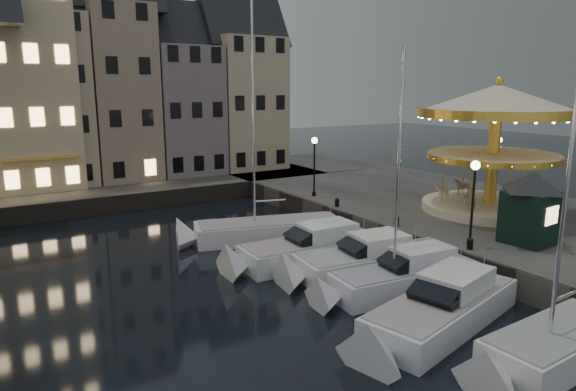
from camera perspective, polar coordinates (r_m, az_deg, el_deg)
ground at (r=21.77m, az=9.09°, el=-12.35°), size 160.00×160.00×0.00m
quay_east at (r=35.24m, az=20.11°, el=-2.31°), size 16.00×56.00×1.30m
quay_north at (r=43.97m, az=-24.42°, el=0.09°), size 44.00×12.00×1.30m
quaywall_e at (r=29.52m, az=10.38°, el=-4.47°), size 0.15×44.00×1.30m
quaywall_n at (r=38.46m, az=-20.26°, el=-1.16°), size 48.00×0.15×1.30m
streetlamp_b at (r=26.28m, az=19.93°, el=0.52°), size 0.44×0.44×4.17m
streetlamp_c at (r=36.07m, az=2.95°, el=4.18°), size 0.44×0.44×4.17m
streetlamp_d at (r=39.36m, az=22.27°, el=3.96°), size 0.44×0.44×4.17m
bollard_b at (r=26.08m, az=19.58°, el=-5.01°), size 0.30×0.30×0.57m
bollard_c at (r=29.31m, az=11.98°, el=-2.72°), size 0.30×0.30×0.57m
bollard_d at (r=33.37m, az=5.48°, el=-0.72°), size 0.30×0.30×0.57m
townhouse_nc at (r=45.17m, az=-25.67°, el=10.68°), size 6.82×8.00×14.80m
townhouse_nd at (r=46.18m, az=-18.50°, el=11.86°), size 5.50×8.00×15.80m
townhouse_ne at (r=47.77m, az=-11.92°, el=10.39°), size 6.16×8.00×12.80m
townhouse_nf at (r=50.16m, az=-5.32°, el=11.23°), size 6.82×8.00×13.80m
motorboat_a at (r=19.34m, az=26.95°, el=-15.10°), size 7.00×2.51×11.64m
motorboat_b at (r=20.50m, az=16.29°, el=-12.33°), size 8.82×4.47×2.15m
motorboat_c at (r=23.29m, az=12.23°, el=-9.03°), size 8.13×2.78×10.74m
motorboat_d at (r=25.05m, az=7.69°, el=-7.41°), size 7.80×3.41×2.15m
motorboat_e at (r=26.58m, az=1.91°, el=-6.15°), size 8.64×2.80×2.15m
motorboat_f at (r=30.47m, az=-3.19°, el=-4.00°), size 9.68×4.99×12.92m
carousel at (r=33.76m, az=22.10°, el=7.39°), size 9.40×9.40×8.22m
ticket_kiosk at (r=27.78m, az=25.49°, el=0.03°), size 3.48×3.48×4.08m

